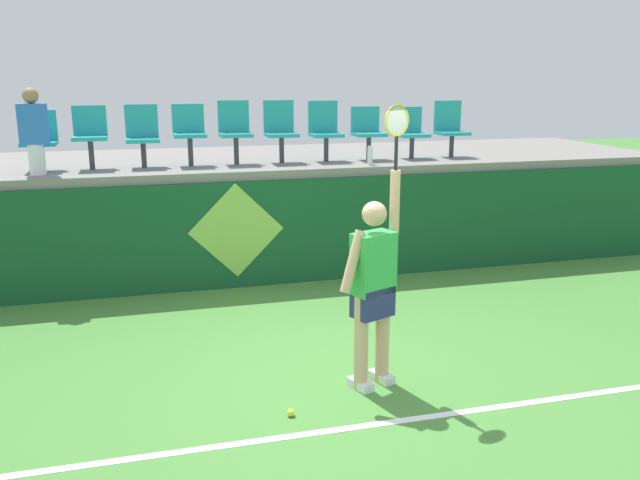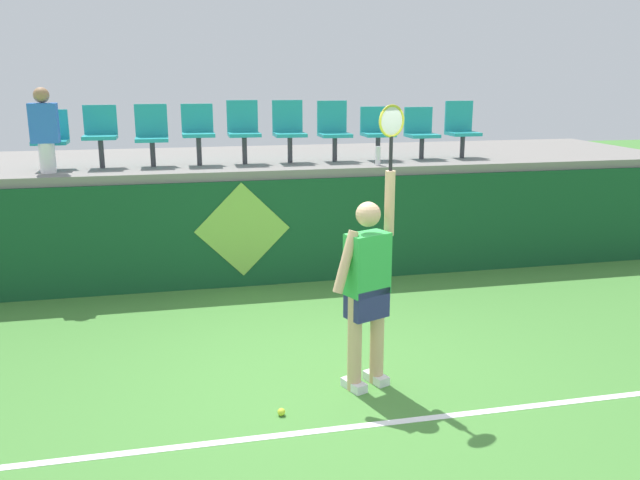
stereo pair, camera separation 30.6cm
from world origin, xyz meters
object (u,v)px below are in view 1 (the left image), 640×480
water_bottle (370,156)px  stadium_chair_0 (39,138)px  stadium_chair_3 (189,130)px  stadium_chair_8 (410,130)px  stadium_chair_4 (235,129)px  tennis_player (373,284)px  stadium_chair_9 (450,127)px  stadium_chair_6 (325,128)px  stadium_chair_2 (142,133)px  stadium_chair_5 (280,128)px  spectator_0 (34,130)px  stadium_chair_7 (367,130)px  tennis_ball (291,413)px  stadium_chair_1 (90,133)px

water_bottle → stadium_chair_0: bearing=172.1°
stadium_chair_3 → stadium_chair_8: 3.29m
stadium_chair_8 → stadium_chair_4: bearing=179.9°
tennis_player → water_bottle: size_ratio=9.67×
stadium_chair_9 → stadium_chair_6: bearing=-180.0°
stadium_chair_0 → stadium_chair_6: (3.89, 0.01, 0.04)m
stadium_chair_2 → stadium_chair_3: (0.63, -0.01, 0.03)m
stadium_chair_5 → stadium_chair_0: bearing=-179.9°
stadium_chair_0 → stadium_chair_3: 1.94m
spectator_0 → stadium_chair_6: bearing=6.0°
stadium_chair_5 → stadium_chair_7: (1.32, -0.01, -0.05)m
stadium_chair_5 → tennis_ball: bearing=-101.0°
stadium_chair_0 → tennis_ball: bearing=-62.2°
tennis_player → stadium_chair_3: size_ratio=3.04×
water_bottle → stadium_chair_7: (0.17, 0.61, 0.30)m
tennis_ball → water_bottle: 4.66m
tennis_ball → stadium_chair_3: bearing=95.3°
tennis_player → stadium_chair_3: 4.40m
stadium_chair_5 → stadium_chair_8: (2.01, -0.01, -0.07)m
tennis_ball → stadium_chair_3: stadium_chair_3 is taller
stadium_chair_0 → spectator_0: 0.42m
stadium_chair_8 → stadium_chair_7: bearing=-179.8°
stadium_chair_4 → stadium_chair_6: (1.31, 0.00, -0.02)m
tennis_ball → stadium_chair_4: size_ratio=0.07×
stadium_chair_8 → stadium_chair_9: size_ratio=0.90×
water_bottle → stadium_chair_3: bearing=166.0°
stadium_chair_7 → stadium_chair_9: 1.34m
stadium_chair_1 → stadium_chair_8: stadium_chair_1 is taller
stadium_chair_5 → stadium_chair_7: 1.32m
tennis_ball → spectator_0: spectator_0 is taller
tennis_ball → stadium_chair_6: size_ratio=0.08×
stadium_chair_5 → spectator_0: spectator_0 is taller
stadium_chair_6 → stadium_chair_8: (1.34, -0.01, -0.05)m
stadium_chair_5 → stadium_chair_7: stadium_chair_5 is taller
stadium_chair_9 → spectator_0: 5.90m
stadium_chair_9 → stadium_chair_5: bearing=-180.0°
tennis_ball → water_bottle: bearing=62.3°
tennis_player → spectator_0: spectator_0 is taller
tennis_player → stadium_chair_6: size_ratio=2.94×
stadium_chair_6 → stadium_chair_5: bearing=-179.9°
stadium_chair_6 → tennis_ball: bearing=-108.9°
stadium_chair_8 → spectator_0: spectator_0 is taller
tennis_player → stadium_chair_8: tennis_player is taller
stadium_chair_4 → stadium_chair_9: size_ratio=1.04×
stadium_chair_0 → stadium_chair_1: bearing=-0.1°
stadium_chair_2 → spectator_0: bearing=-162.8°
tennis_player → spectator_0: (-3.21, 3.68, 1.14)m
stadium_chair_1 → stadium_chair_9: size_ratio=0.99×
stadium_chair_4 → stadium_chair_7: size_ratio=1.14×
stadium_chair_2 → stadium_chair_8: size_ratio=1.11×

